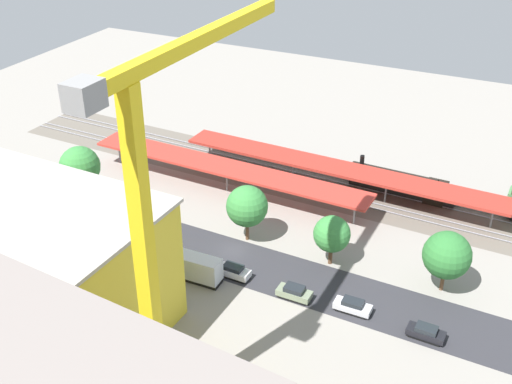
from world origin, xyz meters
TOP-DOWN VIEW (x-y plane):
  - ground_plane at (0.00, 0.00)m, footprint 169.67×169.67m
  - rail_bed at (0.00, -22.40)m, footprint 106.44×16.88m
  - street_asphalt at (0.00, 2.07)m, footprint 106.29×12.69m
  - track_rails at (0.00, -22.40)m, footprint 105.98×10.45m
  - platform_canopy_near at (8.49, -14.14)m, footprint 47.05×6.91m
  - platform_canopy_far at (-7.17, -21.68)m, footprint 52.23×6.85m
  - locomotive at (-16.61, -25.00)m, footprint 16.70×3.33m
  - parked_car_0 at (-27.34, 6.06)m, footprint 4.30×1.93m
  - parked_car_1 at (-18.54, 5.29)m, footprint 4.44×1.77m
  - parked_car_2 at (-11.36, 5.93)m, footprint 4.29×1.91m
  - parked_car_3 at (-2.73, 5.34)m, footprint 4.48×1.88m
  - parked_car_4 at (4.88, 5.64)m, footprint 4.05×1.74m
  - parked_car_5 at (13.56, 5.55)m, footprint 4.50×2.11m
  - parked_car_6 at (21.16, 5.53)m, footprint 4.85×1.95m
  - construction_building at (17.27, 22.50)m, footprint 36.52×19.83m
  - tower_crane at (-6.49, 25.13)m, footprint 3.60×29.29m
  - box_truck_0 at (27.85, 6.60)m, footprint 9.70×2.81m
  - box_truck_1 at (28.82, 8.56)m, footprint 8.19×2.88m
  - box_truck_2 at (2.40, 7.94)m, footprint 9.32×2.46m
  - street_tree_0 at (27.05, -2.48)m, footprint 4.89×4.89m
  - street_tree_1 at (27.07, -2.20)m, footprint 6.13×6.13m
  - street_tree_2 at (-12.85, -2.73)m, footprint 4.82×4.82m
  - street_tree_3 at (-0.54, -3.10)m, footprint 5.73×5.73m
  - street_tree_4 at (-27.16, -3.43)m, footprint 5.90×5.90m
  - traffic_light at (9.39, 6.30)m, footprint 0.50×0.36m

SIDE VIEW (x-z plane):
  - ground_plane at x=0.00m, z-range 0.00..0.00m
  - rail_bed at x=0.00m, z-range 0.00..0.01m
  - street_asphalt at x=0.00m, z-range 0.00..0.01m
  - track_rails at x=0.00m, z-range 0.12..0.24m
  - parked_car_0 at x=-27.34m, z-range -0.08..1.46m
  - parked_car_1 at x=-18.54m, z-range -0.08..1.52m
  - parked_car_2 at x=-11.36m, z-range -0.09..1.58m
  - parked_car_3 at x=-2.73m, z-range -0.08..1.62m
  - parked_car_5 at x=13.56m, z-range -0.09..1.63m
  - parked_car_6 at x=21.16m, z-range -0.10..1.65m
  - parked_car_4 at x=4.88m, z-range -0.10..1.70m
  - box_truck_2 at x=2.40m, z-range -0.04..3.41m
  - box_truck_0 at x=27.85m, z-range -0.03..3.47m
  - box_truck_1 at x=28.82m, z-range -0.03..3.53m
  - locomotive at x=-16.61m, z-range -0.76..4.35m
  - platform_canopy_far at x=-7.17m, z-range 1.84..6.02m
  - traffic_light at x=9.39m, z-range 1.00..6.97m
  - platform_canopy_near at x=8.49m, z-range 1.91..6.15m
  - street_tree_2 at x=-12.85m, z-range 1.05..8.03m
  - street_tree_0 at x=27.05m, z-range 1.26..8.71m
  - street_tree_4 at x=-27.16m, z-range 1.10..9.22m
  - street_tree_3 at x=-0.54m, z-range 1.22..9.43m
  - street_tree_1 at x=27.07m, z-range 1.29..10.05m
  - construction_building at x=17.27m, z-range 0.00..15.06m
  - tower_crane at x=-6.49m, z-range 3.70..39.01m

